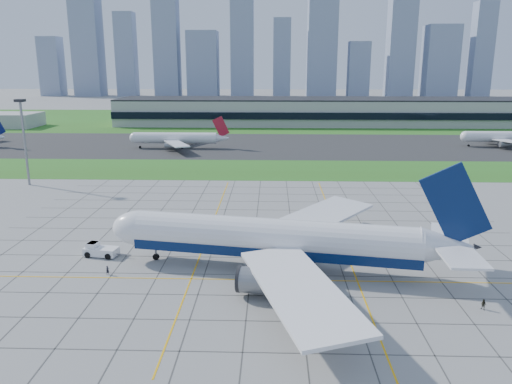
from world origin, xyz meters
TOP-DOWN VIEW (x-y plane):
  - ground at (0.00, 0.00)m, footprint 1400.00×1400.00m
  - grass_median at (0.00, 90.00)m, footprint 700.00×35.00m
  - asphalt_taxiway at (0.00, 145.00)m, footprint 700.00×75.00m
  - grass_far at (0.00, 255.00)m, footprint 700.00×145.00m
  - apron_markings at (0.43, 11.09)m, footprint 120.00×130.00m
  - terminal at (40.00, 229.87)m, footprint 260.00×43.00m
  - light_mast at (-70.00, 65.00)m, footprint 2.50×2.50m
  - city_skyline at (-8.71, 520.00)m, footprint 523.00×32.40m
  - airliner at (4.42, 2.47)m, footprint 64.82×65.14m
  - pushback_tug at (-28.99, 8.02)m, footprint 9.32×4.10m
  - crew_near at (-24.69, -0.63)m, footprint 0.66×0.68m
  - crew_far at (34.94, -11.54)m, footprint 1.00×1.00m
  - distant_jet_1 at (-37.92, 135.01)m, footprint 41.40×42.66m
  - distant_jet_2 at (105.25, 143.97)m, footprint 35.57×42.66m

SIDE VIEW (x-z plane):
  - ground at x=0.00m, z-range 0.00..0.00m
  - apron_markings at x=0.43m, z-range 0.00..0.03m
  - grass_median at x=0.00m, z-range 0.00..0.04m
  - grass_far at x=0.00m, z-range 0.00..0.04m
  - asphalt_taxiway at x=0.00m, z-range 0.01..0.05m
  - crew_near at x=-24.69m, z-range 0.00..1.58m
  - crew_far at x=34.94m, z-range 0.00..1.63m
  - pushback_tug at x=-28.99m, z-range -0.14..2.42m
  - distant_jet_2 at x=105.25m, z-range -2.55..11.52m
  - distant_jet_1 at x=-37.92m, z-range -2.55..11.52m
  - airliner at x=4.42m, z-range -4.65..15.88m
  - terminal at x=40.00m, z-range -0.01..15.79m
  - light_mast at x=-70.00m, z-range 3.38..28.98m
  - city_skyline at x=-8.71m, z-range -20.91..139.09m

